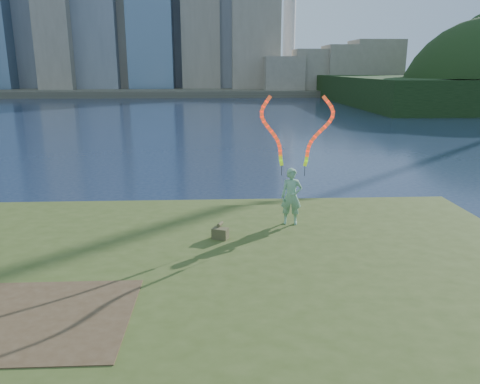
{
  "coord_description": "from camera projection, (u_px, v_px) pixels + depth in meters",
  "views": [
    {
      "loc": [
        1.05,
        -11.1,
        5.27
      ],
      "look_at": [
        1.65,
        1.0,
        2.05
      ],
      "focal_mm": 35.0,
      "sensor_mm": 36.0,
      "label": 1
    }
  ],
  "objects": [
    {
      "name": "grassy_knoll",
      "position": [
        169.0,
        313.0,
        9.72
      ],
      "size": [
        20.0,
        18.0,
        0.8
      ],
      "color": "#3B4B1A",
      "rests_on": "ground"
    },
    {
      "name": "far_shore",
      "position": [
        212.0,
        90.0,
        103.57
      ],
      "size": [
        320.0,
        40.0,
        1.2
      ],
      "primitive_type": "cube",
      "color": "#4E4939",
      "rests_on": "ground"
    },
    {
      "name": "ground",
      "position": [
        178.0,
        280.0,
        12.02
      ],
      "size": [
        320.0,
        320.0,
        0.0
      ],
      "primitive_type": "plane",
      "color": "#1A2742",
      "rests_on": "ground"
    },
    {
      "name": "canvas_bag",
      "position": [
        220.0,
        233.0,
        12.64
      ],
      "size": [
        0.49,
        0.55,
        0.39
      ],
      "rotation": [
        0.0,
        0.0,
        -0.37
      ],
      "color": "#474123",
      "rests_on": "grassy_knoll"
    },
    {
      "name": "dirt_patch",
      "position": [
        43.0,
        318.0,
        8.62
      ],
      "size": [
        3.2,
        3.0,
        0.02
      ],
      "primitive_type": "cube",
      "color": "#47331E",
      "rests_on": "grassy_knoll"
    },
    {
      "name": "woman_with_ribbons",
      "position": [
        292.0,
        177.0,
        13.54
      ],
      "size": [
        2.04,
        0.55,
        4.05
      ],
      "rotation": [
        0.0,
        0.0,
        -0.18
      ],
      "color": "#247D3D",
      "rests_on": "grassy_knoll"
    }
  ]
}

